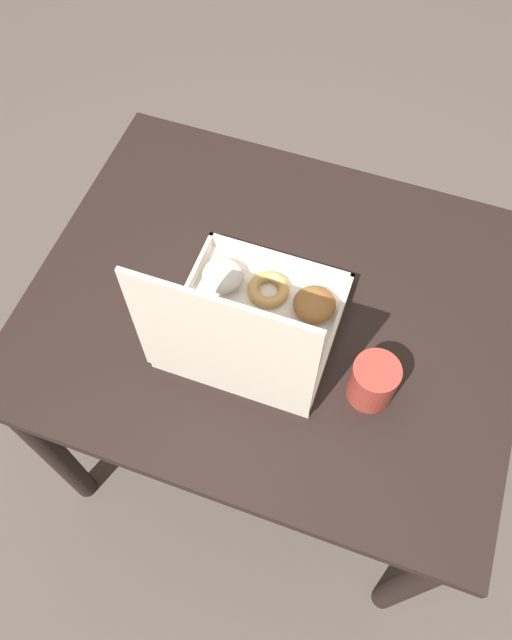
{
  "coord_description": "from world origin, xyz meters",
  "views": [
    {
      "loc": [
        -0.17,
        0.6,
        1.8
      ],
      "look_at": [
        0.02,
        0.05,
        0.75
      ],
      "focal_mm": 35.0,
      "sensor_mm": 36.0,
      "label": 1
    }
  ],
  "objects": [
    {
      "name": "coffee_mug",
      "position": [
        -0.22,
        0.12,
        0.79
      ],
      "size": [
        0.08,
        0.08,
        0.1
      ],
      "color": "#A3382D",
      "rests_on": "dining_table"
    },
    {
      "name": "dining_table",
      "position": [
        0.0,
        0.0,
        0.62
      ],
      "size": [
        0.96,
        0.78,
        0.74
      ],
      "color": "black",
      "rests_on": "ground_plane"
    },
    {
      "name": "ground_plane",
      "position": [
        0.0,
        0.0,
        0.0
      ],
      "size": [
        8.0,
        8.0,
        0.0
      ],
      "primitive_type": "plane",
      "color": "#564C44"
    },
    {
      "name": "donut_box",
      "position": [
        0.03,
        0.09,
        0.8
      ],
      "size": [
        0.31,
        0.31,
        0.34
      ],
      "color": "silver",
      "rests_on": "dining_table"
    }
  ]
}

